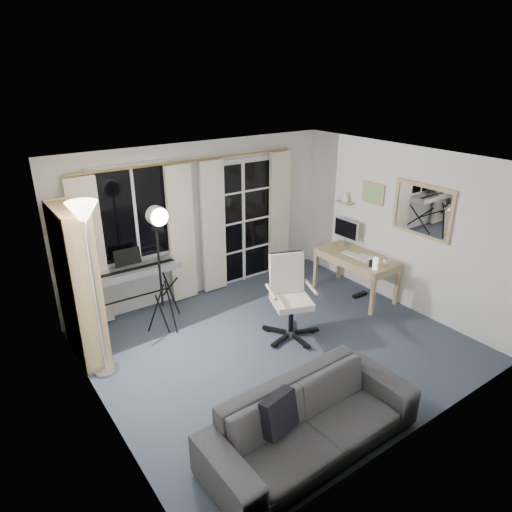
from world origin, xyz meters
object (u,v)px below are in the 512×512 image
at_px(keyboard_piano, 132,273).
at_px(studio_light, 158,232).
at_px(bookshelf, 76,290).
at_px(torchiere_lamp, 87,239).
at_px(sofa, 312,412).
at_px(office_chair, 289,288).
at_px(monitor, 346,230).
at_px(desk, 356,260).
at_px(mug, 387,261).

bearing_deg(keyboard_piano, studio_light, -70.42).
distance_m(bookshelf, torchiere_lamp, 0.90).
xyz_separation_m(bookshelf, sofa, (1.31, -2.78, -0.50)).
bearing_deg(office_chair, monitor, 42.58).
xyz_separation_m(torchiere_lamp, desk, (3.91, -0.32, -1.10)).
height_order(torchiere_lamp, studio_light, torchiere_lamp).
height_order(bookshelf, keyboard_piano, bookshelf).
height_order(studio_light, mug, studio_light).
distance_m(studio_light, mug, 3.35).
bearing_deg(keyboard_piano, monitor, -12.21).
relative_size(keyboard_piano, desk, 1.08).
bearing_deg(torchiere_lamp, monitor, 1.78).
distance_m(studio_light, office_chair, 1.86).
xyz_separation_m(keyboard_piano, sofa, (0.46, -3.25, -0.33)).
bearing_deg(studio_light, desk, -16.56).
distance_m(torchiere_lamp, monitor, 4.18).
bearing_deg(monitor, bookshelf, 174.08).
xyz_separation_m(studio_light, desk, (2.96, -0.65, -0.89)).
height_order(torchiere_lamp, sofa, torchiere_lamp).
relative_size(torchiere_lamp, sofa, 0.97).
bearing_deg(monitor, desk, -115.07).
relative_size(desk, mug, 11.52).
height_order(studio_light, office_chair, studio_light).
height_order(bookshelf, sofa, bookshelf).
distance_m(torchiere_lamp, studio_light, 1.03).
xyz_separation_m(bookshelf, desk, (4.00, -0.78, -0.33)).
distance_m(bookshelf, studio_light, 1.20).
bearing_deg(studio_light, torchiere_lamp, -164.90).
distance_m(office_chair, mug, 1.68).
relative_size(keyboard_piano, office_chair, 1.23).
bearing_deg(mug, monitor, 84.18).
height_order(keyboard_piano, mug, keyboard_piano).
bearing_deg(monitor, sofa, -141.14).
xyz_separation_m(office_chair, monitor, (1.76, 0.70, 0.28)).
xyz_separation_m(desk, mug, (0.10, -0.50, 0.14)).
distance_m(monitor, sofa, 3.83).
xyz_separation_m(monitor, sofa, (-2.89, -2.46, -0.51)).
relative_size(desk, sofa, 0.59).
bearing_deg(bookshelf, office_chair, -23.17).
xyz_separation_m(office_chair, desk, (1.56, 0.25, -0.07)).
height_order(bookshelf, studio_light, bookshelf).
distance_m(torchiere_lamp, keyboard_piano, 1.51).
bearing_deg(mug, office_chair, 171.42).
bearing_deg(studio_light, monitor, -7.79).
distance_m(torchiere_lamp, desk, 4.07).
relative_size(office_chair, sofa, 0.52).
bearing_deg(mug, desk, 101.31).
bearing_deg(studio_light, bookshelf, 169.07).
height_order(office_chair, mug, office_chair).
bearing_deg(desk, bookshelf, 167.55).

